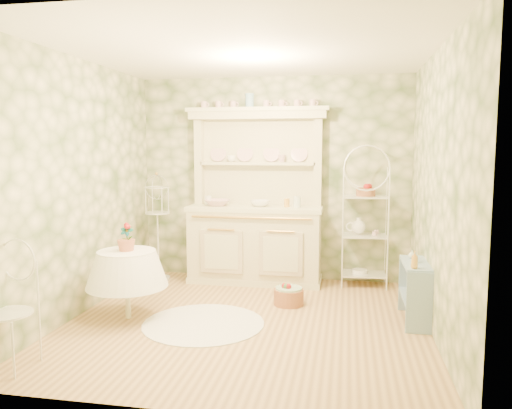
% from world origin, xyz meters
% --- Properties ---
extents(floor, '(3.60, 3.60, 0.00)m').
position_xyz_m(floor, '(0.00, 0.00, 0.00)').
color(floor, tan).
rests_on(floor, ground).
extents(ceiling, '(3.60, 3.60, 0.00)m').
position_xyz_m(ceiling, '(0.00, 0.00, 2.70)').
color(ceiling, white).
rests_on(ceiling, floor).
extents(wall_left, '(3.60, 3.60, 0.00)m').
position_xyz_m(wall_left, '(-1.80, 0.00, 1.35)').
color(wall_left, beige).
rests_on(wall_left, floor).
extents(wall_right, '(3.60, 3.60, 0.00)m').
position_xyz_m(wall_right, '(1.80, 0.00, 1.35)').
color(wall_right, beige).
rests_on(wall_right, floor).
extents(wall_back, '(3.60, 3.60, 0.00)m').
position_xyz_m(wall_back, '(0.00, 1.80, 1.35)').
color(wall_back, beige).
rests_on(wall_back, floor).
extents(wall_front, '(3.60, 3.60, 0.00)m').
position_xyz_m(wall_front, '(0.00, -1.80, 1.35)').
color(wall_front, beige).
rests_on(wall_front, floor).
extents(kitchen_dresser, '(1.87, 0.61, 2.29)m').
position_xyz_m(kitchen_dresser, '(-0.20, 1.52, 1.15)').
color(kitchen_dresser, beige).
rests_on(kitchen_dresser, floor).
extents(bakers_rack, '(0.60, 0.45, 1.84)m').
position_xyz_m(bakers_rack, '(1.21, 1.61, 0.92)').
color(bakers_rack, white).
rests_on(bakers_rack, floor).
extents(side_shelf, '(0.33, 0.74, 0.61)m').
position_xyz_m(side_shelf, '(1.68, 0.32, 0.31)').
color(side_shelf, '#89A9C4').
rests_on(side_shelf, floor).
extents(round_table, '(0.77, 0.77, 0.68)m').
position_xyz_m(round_table, '(-1.24, -0.12, 0.34)').
color(round_table, white).
rests_on(round_table, floor).
extents(cafe_chair, '(0.44, 0.44, 0.87)m').
position_xyz_m(cafe_chair, '(-1.68, -1.40, 0.44)').
color(cafe_chair, white).
rests_on(cafe_chair, floor).
extents(birdcage_stand, '(0.38, 0.38, 1.51)m').
position_xyz_m(birdcage_stand, '(-1.49, 1.37, 0.76)').
color(birdcage_stand, white).
rests_on(birdcage_stand, floor).
extents(floor_basket, '(0.39, 0.39, 0.25)m').
position_xyz_m(floor_basket, '(0.35, 0.63, 0.13)').
color(floor_basket, '#A76742').
rests_on(floor_basket, floor).
extents(lace_rug, '(1.39, 1.39, 0.01)m').
position_xyz_m(lace_rug, '(-0.42, -0.15, 0.01)').
color(lace_rug, white).
rests_on(lace_rug, floor).
extents(bowl_floral, '(0.36, 0.36, 0.08)m').
position_xyz_m(bowl_floral, '(-0.69, 1.48, 1.02)').
color(bowl_floral, white).
rests_on(bowl_floral, kitchen_dresser).
extents(bowl_white, '(0.29, 0.29, 0.08)m').
position_xyz_m(bowl_white, '(-0.13, 1.50, 1.02)').
color(bowl_white, white).
rests_on(bowl_white, kitchen_dresser).
extents(cup_left, '(0.13, 0.13, 0.09)m').
position_xyz_m(cup_left, '(-0.55, 1.68, 1.61)').
color(cup_left, white).
rests_on(cup_left, kitchen_dresser).
extents(cup_right, '(0.14, 0.14, 0.10)m').
position_xyz_m(cup_right, '(0.12, 1.68, 1.61)').
color(cup_right, white).
rests_on(cup_right, kitchen_dresser).
extents(potted_geranium, '(0.14, 0.10, 0.27)m').
position_xyz_m(potted_geranium, '(-1.23, -0.13, 0.85)').
color(potted_geranium, '#3F7238').
rests_on(potted_geranium, round_table).
extents(bottle_amber, '(0.07, 0.07, 0.17)m').
position_xyz_m(bottle_amber, '(1.63, 0.05, 0.68)').
color(bottle_amber, gold).
rests_on(bottle_amber, side_shelf).
extents(bottle_blue, '(0.06, 0.06, 0.11)m').
position_xyz_m(bottle_blue, '(1.67, 0.32, 0.65)').
color(bottle_blue, '#86BBDA').
rests_on(bottle_blue, side_shelf).
extents(bottle_glass, '(0.09, 0.09, 0.09)m').
position_xyz_m(bottle_glass, '(1.66, 0.50, 0.65)').
color(bottle_glass, silver).
rests_on(bottle_glass, side_shelf).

